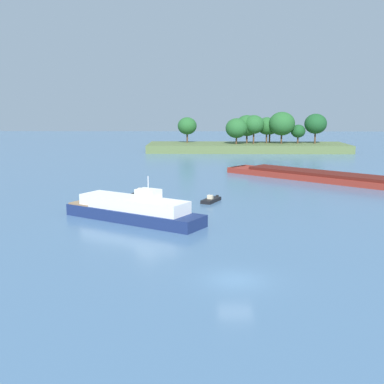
% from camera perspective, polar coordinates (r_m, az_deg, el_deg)
% --- Properties ---
extents(ground_plane, '(400.00, 400.00, 0.00)m').
position_cam_1_polar(ground_plane, '(35.73, 5.13, -10.19)').
color(ground_plane, '#476B8E').
extents(treeline_island, '(53.51, 15.85, 10.57)m').
position_cam_1_polar(treeline_island, '(133.90, 7.27, 6.34)').
color(treeline_island, '#566B3D').
rests_on(treeline_island, ground).
extents(fishing_skiff, '(2.41, 4.88, 1.03)m').
position_cam_1_polar(fishing_skiff, '(68.50, -5.91, -0.09)').
color(fishing_skiff, black).
rests_on(fishing_skiff, ground).
extents(white_riverboat, '(16.08, 11.78, 5.05)m').
position_cam_1_polar(white_riverboat, '(53.23, -6.86, -2.06)').
color(white_riverboat, navy).
rests_on(white_riverboat, ground).
extents(small_motorboat, '(2.78, 3.93, 0.94)m').
position_cam_1_polar(small_motorboat, '(63.27, 2.25, -0.93)').
color(small_motorboat, black).
rests_on(small_motorboat, ground).
extents(cargo_barge, '(34.24, 30.50, 5.55)m').
position_cam_1_polar(cargo_barge, '(82.39, 17.11, 1.60)').
color(cargo_barge, maroon).
rests_on(cargo_barge, ground).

